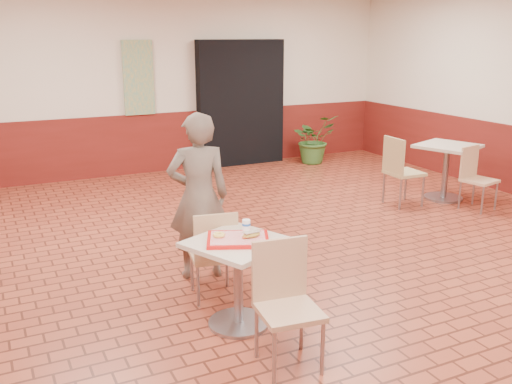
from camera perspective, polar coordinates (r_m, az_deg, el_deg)
name	(u,v)px	position (r m, az deg, el deg)	size (l,w,h in m)	color
room_shell	(341,122)	(5.37, 8.46, 6.90)	(8.01, 10.01, 3.01)	brown
wainscot_band	(337,225)	(5.60, 8.05, -3.26)	(8.00, 10.00, 1.00)	#5F1712
corridor_doorway	(241,103)	(10.24, -1.53, 8.85)	(1.60, 0.22, 2.20)	black
promo_poster	(138,78)	(9.65, -11.67, 11.12)	(0.50, 0.03, 1.20)	gray
main_table	(238,269)	(4.57, -1.79, -7.70)	(0.69, 0.69, 0.72)	beige
chair_main_front	(285,297)	(4.08, 2.94, -10.45)	(0.46, 0.46, 0.90)	tan
chair_main_back	(214,251)	(5.01, -4.22, -5.88)	(0.45, 0.45, 0.83)	tan
customer	(199,197)	(5.42, -5.77, -0.47)	(0.59, 0.38, 1.61)	#665A4F
serving_tray	(238,239)	(4.48, -1.82, -4.75)	(0.48, 0.37, 0.03)	red
ring_donut	(219,235)	(4.49, -3.74, -4.30)	(0.10, 0.10, 0.03)	#F9D25A
long_john_donut	(251,235)	(4.46, -0.48, -4.28)	(0.17, 0.09, 0.05)	#B29334
paper_cup	(246,225)	(4.63, -0.98, -3.29)	(0.07, 0.07, 0.09)	white
second_table	(446,163)	(8.52, 18.50, 2.81)	(0.75, 0.75, 0.79)	#C1B19B
chair_second_left	(400,168)	(8.02, 14.19, 2.37)	(0.46, 0.46, 0.95)	tan
chair_second_front	(475,174)	(8.20, 21.07, 1.66)	(0.46, 0.46, 0.84)	tan
potted_plant	(313,139)	(10.49, 5.77, 5.29)	(0.79, 0.69, 0.88)	#356528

